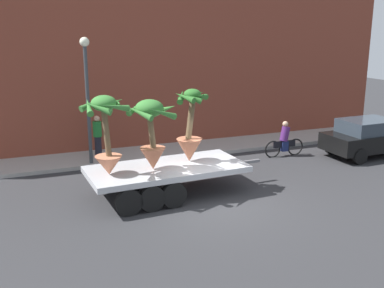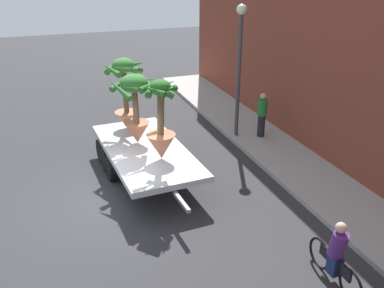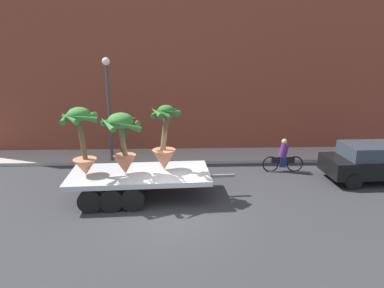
{
  "view_description": "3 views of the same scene",
  "coord_description": "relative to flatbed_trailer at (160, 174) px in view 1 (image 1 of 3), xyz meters",
  "views": [
    {
      "loc": [
        -5.59,
        -12.05,
        5.35
      ],
      "look_at": [
        -0.14,
        1.84,
        1.48
      ],
      "focal_mm": 42.53,
      "sensor_mm": 36.0,
      "label": 1
    },
    {
      "loc": [
        10.63,
        -1.5,
        6.5
      ],
      "look_at": [
        0.39,
        2.24,
        1.65
      ],
      "focal_mm": 39.82,
      "sensor_mm": 36.0,
      "label": 2
    },
    {
      "loc": [
        0.24,
        -10.32,
        5.25
      ],
      "look_at": [
        0.69,
        1.75,
        1.9
      ],
      "focal_mm": 31.49,
      "sensor_mm": 36.0,
      "label": 3
    }
  ],
  "objects": [
    {
      "name": "potted_palm_rear",
      "position": [
        -1.68,
        -0.14,
        1.56
      ],
      "size": [
        1.41,
        1.51,
        2.43
      ],
      "color": "#C17251",
      "rests_on": "flatbed_trailer"
    },
    {
      "name": "parked_car",
      "position": [
        9.73,
        1.33,
        0.08
      ],
      "size": [
        4.09,
        2.0,
        1.58
      ],
      "color": "black",
      "rests_on": "ground"
    },
    {
      "name": "pedestrian_near_gate",
      "position": [
        -1.11,
        4.86,
        0.29
      ],
      "size": [
        0.36,
        0.36,
        1.71
      ],
      "color": "black",
      "rests_on": "sidewalk"
    },
    {
      "name": "potted_palm_front",
      "position": [
        1.17,
        0.28,
        1.28
      ],
      "size": [
        1.17,
        1.14,
        2.42
      ],
      "color": "#B26647",
      "rests_on": "flatbed_trailer"
    },
    {
      "name": "potted_palm_middle",
      "position": [
        -0.28,
        -0.11,
        1.49
      ],
      "size": [
        1.55,
        1.56,
        2.23
      ],
      "color": "#B26647",
      "rests_on": "flatbed_trailer"
    },
    {
      "name": "ground_plane",
      "position": [
        1.48,
        -1.27,
        -0.75
      ],
      "size": [
        60.0,
        60.0,
        0.0
      ],
      "primitive_type": "plane",
      "color": "#2D2D30"
    },
    {
      "name": "cyclist",
      "position": [
        6.34,
        2.59,
        -0.08
      ],
      "size": [
        1.84,
        0.35,
        1.54
      ],
      "color": "black",
      "rests_on": "ground"
    },
    {
      "name": "sidewalk",
      "position": [
        1.48,
        4.83,
        -0.68
      ],
      "size": [
        24.0,
        2.2,
        0.15
      ],
      "primitive_type": "cube",
      "color": "#A39E99",
      "rests_on": "ground"
    },
    {
      "name": "flatbed_trailer",
      "position": [
        0.0,
        0.0,
        0.0
      ],
      "size": [
        6.11,
        2.6,
        0.98
      ],
      "color": "#B7BABF",
      "rests_on": "ground"
    },
    {
      "name": "street_lamp",
      "position": [
        -1.55,
        4.03,
        2.48
      ],
      "size": [
        0.36,
        0.36,
        4.83
      ],
      "color": "#383D42",
      "rests_on": "sidewalk"
    },
    {
      "name": "building_facade",
      "position": [
        1.48,
        6.53,
        3.5
      ],
      "size": [
        24.0,
        1.2,
        8.51
      ],
      "primitive_type": "cube",
      "color": "brown",
      "rests_on": "ground"
    }
  ]
}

